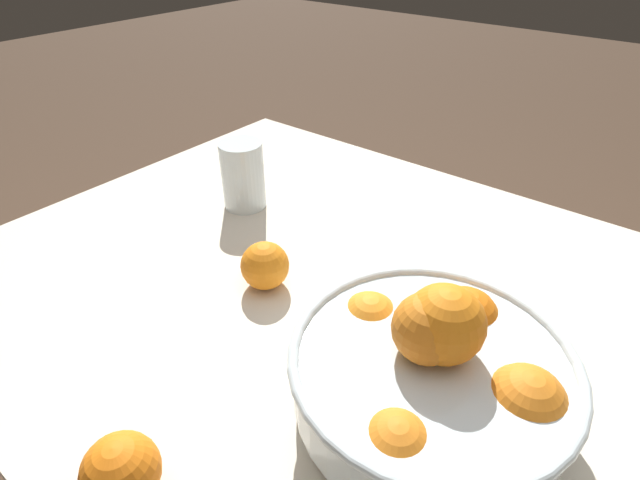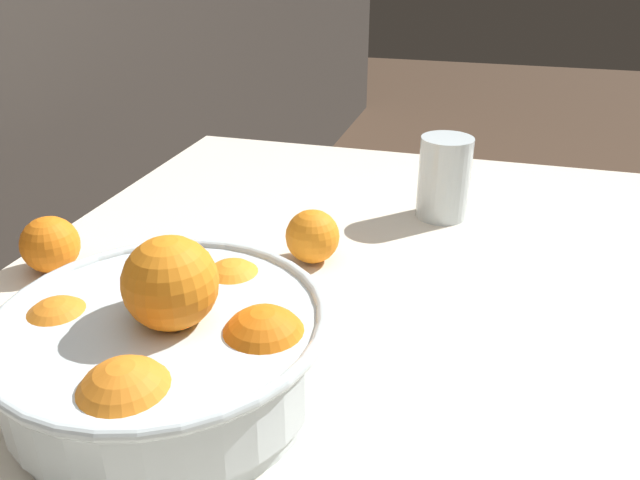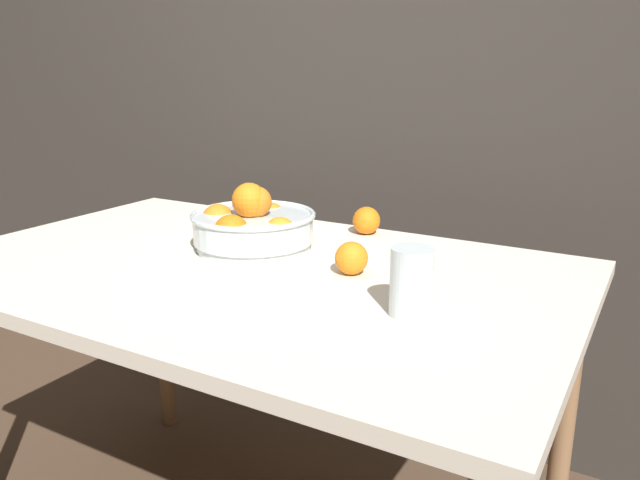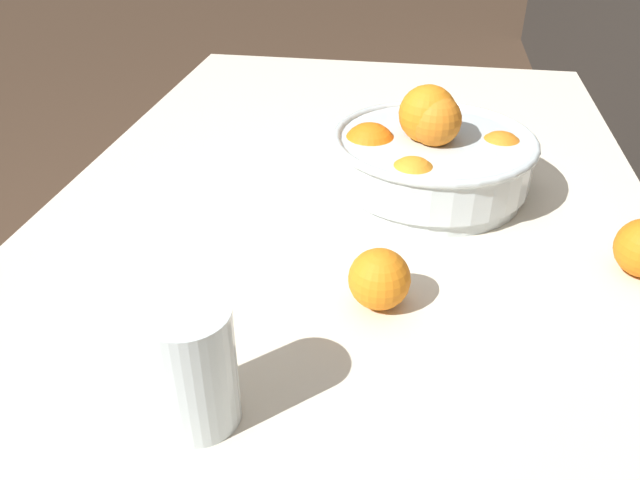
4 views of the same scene
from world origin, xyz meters
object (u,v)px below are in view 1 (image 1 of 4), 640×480
Objects in this scene: juice_glass at (243,179)px; orange_loose_near_bowl at (265,266)px; orange_loose_front at (121,472)px; fruit_bowl at (433,374)px.

juice_glass is 0.24m from orange_loose_near_bowl.
juice_glass reaches higher than orange_loose_front.
orange_loose_near_bowl is (-0.19, 0.14, -0.02)m from juice_glass.
orange_loose_front reaches higher than orange_loose_near_bowl.
orange_loose_front is at bearing 123.83° from juice_glass.
juice_glass is 0.54m from orange_loose_front.
orange_loose_front is at bearing 56.15° from fruit_bowl.
juice_glass is at bearing -56.17° from orange_loose_front.
orange_loose_near_bowl is (0.28, -0.05, -0.02)m from fruit_bowl.
orange_loose_front is (-0.11, 0.30, 0.00)m from orange_loose_near_bowl.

